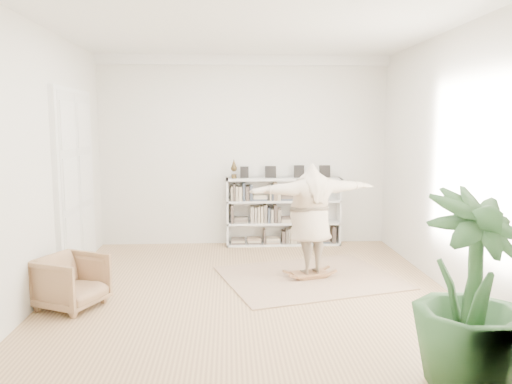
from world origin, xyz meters
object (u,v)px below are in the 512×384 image
person (311,216)px  houseplant (471,290)px  rocker_board (310,274)px  armchair (71,282)px  bookshelf (283,212)px

person → houseplant: bearing=89.7°
rocker_board → houseplant: size_ratio=0.34×
armchair → person: (3.21, 1.04, 0.62)m
bookshelf → houseplant: bearing=-78.9°
person → bookshelf: bearing=-101.3°
person → rocker_board: bearing=74.3°
rocker_board → houseplant: bearing=-90.3°
armchair → houseplant: houseplant is taller
bookshelf → rocker_board: bookshelf is taller
bookshelf → armchair: (-3.04, -3.22, -0.30)m
bookshelf → houseplant: 5.47m
rocker_board → person: bearing=74.3°
bookshelf → armchair: bookshelf is taller
bookshelf → armchair: bearing=-133.4°
bookshelf → rocker_board: (0.17, -2.18, -0.56)m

